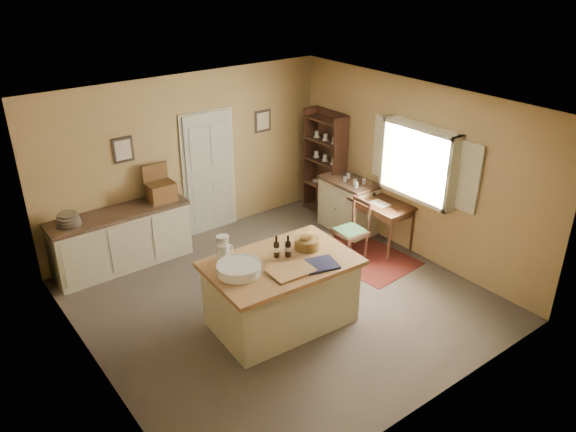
% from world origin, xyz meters
% --- Properties ---
extents(ground, '(5.00, 5.00, 0.00)m').
position_xyz_m(ground, '(0.00, 0.00, 0.00)').
color(ground, brown).
rests_on(ground, ground).
extents(wall_back, '(5.00, 0.10, 2.70)m').
position_xyz_m(wall_back, '(0.00, 2.50, 1.35)').
color(wall_back, '#95784E').
rests_on(wall_back, ground).
extents(wall_front, '(5.00, 0.10, 2.70)m').
position_xyz_m(wall_front, '(0.00, -2.50, 1.35)').
color(wall_front, '#95784E').
rests_on(wall_front, ground).
extents(wall_left, '(0.10, 5.00, 2.70)m').
position_xyz_m(wall_left, '(-2.50, 0.00, 1.35)').
color(wall_left, '#95784E').
rests_on(wall_left, ground).
extents(wall_right, '(0.10, 5.00, 2.70)m').
position_xyz_m(wall_right, '(2.50, 0.00, 1.35)').
color(wall_right, '#95784E').
rests_on(wall_right, ground).
extents(ceiling, '(5.00, 5.00, 0.00)m').
position_xyz_m(ceiling, '(0.00, 0.00, 2.70)').
color(ceiling, silver).
rests_on(ceiling, wall_back).
extents(door, '(0.97, 0.06, 2.11)m').
position_xyz_m(door, '(0.35, 2.47, 1.05)').
color(door, '#A2A48C').
rests_on(door, ground).
extents(framed_prints, '(2.82, 0.02, 0.38)m').
position_xyz_m(framed_prints, '(0.20, 2.48, 1.72)').
color(framed_prints, black).
rests_on(framed_prints, ground).
extents(window, '(0.25, 1.99, 1.12)m').
position_xyz_m(window, '(2.42, -0.20, 1.55)').
color(window, '#B5AD90').
rests_on(window, ground).
extents(work_island, '(1.89, 1.29, 1.20)m').
position_xyz_m(work_island, '(-0.31, -0.40, 0.48)').
color(work_island, '#B5AD90').
rests_on(work_island, ground).
extents(sideboard, '(2.07, 0.59, 1.18)m').
position_xyz_m(sideboard, '(-1.34, 2.20, 0.48)').
color(sideboard, '#B5AD90').
rests_on(sideboard, ground).
extents(rug, '(1.22, 1.68, 0.01)m').
position_xyz_m(rug, '(1.75, 0.20, 0.00)').
color(rug, '#521812').
rests_on(rug, ground).
extents(writing_desk, '(0.60, 0.98, 0.82)m').
position_xyz_m(writing_desk, '(2.20, 0.30, 0.67)').
color(writing_desk, '#341D11').
rests_on(writing_desk, ground).
extents(desk_chair, '(0.47, 0.47, 0.95)m').
position_xyz_m(desk_chair, '(1.52, 0.27, 0.48)').
color(desk_chair, '#321B13').
rests_on(desk_chair, ground).
extents(right_cabinet, '(0.56, 1.00, 0.99)m').
position_xyz_m(right_cabinet, '(2.20, 1.06, 0.46)').
color(right_cabinet, '#B5AD90').
rests_on(right_cabinet, ground).
extents(shelving_unit, '(0.32, 0.85, 1.88)m').
position_xyz_m(shelving_unit, '(2.35, 1.82, 0.94)').
color(shelving_unit, '#321B13').
rests_on(shelving_unit, ground).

